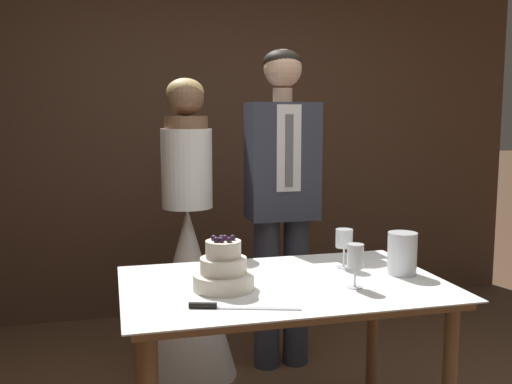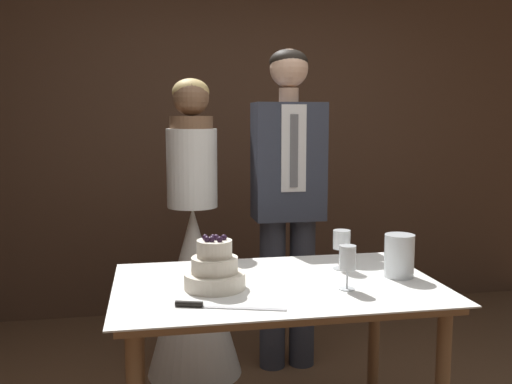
{
  "view_description": "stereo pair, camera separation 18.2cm",
  "coord_description": "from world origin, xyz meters",
  "px_view_note": "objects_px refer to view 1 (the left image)",
  "views": [
    {
      "loc": [
        -0.79,
        -2.01,
        1.46
      ],
      "look_at": [
        -0.11,
        0.64,
        1.11
      ],
      "focal_mm": 40.0,
      "sensor_mm": 36.0,
      "label": 1
    },
    {
      "loc": [
        -0.61,
        -2.05,
        1.46
      ],
      "look_at": [
        -0.11,
        0.64,
        1.11
      ],
      "focal_mm": 40.0,
      "sensor_mm": 36.0,
      "label": 2
    }
  ],
  "objects_px": {
    "wine_glass_near": "(344,240)",
    "cake_knife": "(223,306)",
    "wine_glass_middle": "(355,258)",
    "bride": "(188,270)",
    "cake_table": "(284,304)",
    "groom": "(282,192)",
    "tiered_cake": "(223,270)",
    "hurricane_candle": "(402,254)"
  },
  "relations": [
    {
      "from": "wine_glass_middle",
      "to": "groom",
      "type": "relative_size",
      "value": 0.1
    },
    {
      "from": "wine_glass_middle",
      "to": "cake_knife",
      "type": "bearing_deg",
      "value": -168.16
    },
    {
      "from": "wine_glass_near",
      "to": "bride",
      "type": "relative_size",
      "value": 0.11
    },
    {
      "from": "cake_table",
      "to": "groom",
      "type": "bearing_deg",
      "value": 73.55
    },
    {
      "from": "wine_glass_near",
      "to": "bride",
      "type": "distance_m",
      "value": 1.03
    },
    {
      "from": "wine_glass_near",
      "to": "wine_glass_middle",
      "type": "distance_m",
      "value": 0.31
    },
    {
      "from": "wine_glass_near",
      "to": "groom",
      "type": "xyz_separation_m",
      "value": [
        -0.06,
        0.77,
        0.12
      ]
    },
    {
      "from": "hurricane_candle",
      "to": "tiered_cake",
      "type": "bearing_deg",
      "value": -178.51
    },
    {
      "from": "tiered_cake",
      "to": "wine_glass_near",
      "type": "xyz_separation_m",
      "value": [
        0.59,
        0.19,
        0.05
      ]
    },
    {
      "from": "wine_glass_middle",
      "to": "hurricane_candle",
      "type": "relative_size",
      "value": 0.97
    },
    {
      "from": "wine_glass_middle",
      "to": "groom",
      "type": "height_order",
      "value": "groom"
    },
    {
      "from": "wine_glass_middle",
      "to": "bride",
      "type": "xyz_separation_m",
      "value": [
        -0.53,
        1.07,
        -0.29
      ]
    },
    {
      "from": "wine_glass_middle",
      "to": "bride",
      "type": "distance_m",
      "value": 1.23
    },
    {
      "from": "cake_table",
      "to": "cake_knife",
      "type": "relative_size",
      "value": 3.4
    },
    {
      "from": "wine_glass_middle",
      "to": "groom",
      "type": "bearing_deg",
      "value": 88.92
    },
    {
      "from": "hurricane_candle",
      "to": "bride",
      "type": "distance_m",
      "value": 1.26
    },
    {
      "from": "tiered_cake",
      "to": "wine_glass_middle",
      "type": "relative_size",
      "value": 1.38
    },
    {
      "from": "cake_table",
      "to": "wine_glass_middle",
      "type": "relative_size",
      "value": 7.47
    },
    {
      "from": "hurricane_candle",
      "to": "wine_glass_middle",
      "type": "bearing_deg",
      "value": -154.63
    },
    {
      "from": "wine_glass_middle",
      "to": "hurricane_candle",
      "type": "xyz_separation_m",
      "value": [
        0.28,
        0.13,
        -0.03
      ]
    },
    {
      "from": "cake_knife",
      "to": "hurricane_candle",
      "type": "distance_m",
      "value": 0.88
    },
    {
      "from": "cake_knife",
      "to": "wine_glass_middle",
      "type": "xyz_separation_m",
      "value": [
        0.56,
        0.12,
        0.11
      ]
    },
    {
      "from": "bride",
      "to": "wine_glass_near",
      "type": "bearing_deg",
      "value": -51.77
    },
    {
      "from": "cake_knife",
      "to": "bride",
      "type": "height_order",
      "value": "bride"
    },
    {
      "from": "hurricane_candle",
      "to": "cake_table",
      "type": "bearing_deg",
      "value": 179.2
    },
    {
      "from": "wine_glass_near",
      "to": "cake_knife",
      "type": "bearing_deg",
      "value": -147.04
    },
    {
      "from": "cake_table",
      "to": "cake_knife",
      "type": "height_order",
      "value": "cake_knife"
    },
    {
      "from": "cake_knife",
      "to": "wine_glass_middle",
      "type": "distance_m",
      "value": 0.58
    },
    {
      "from": "bride",
      "to": "groom",
      "type": "xyz_separation_m",
      "value": [
        0.55,
        -0.0,
        0.43
      ]
    },
    {
      "from": "cake_table",
      "to": "cake_knife",
      "type": "xyz_separation_m",
      "value": [
        -0.31,
        -0.26,
        0.1
      ]
    },
    {
      "from": "wine_glass_near",
      "to": "hurricane_candle",
      "type": "relative_size",
      "value": 0.96
    },
    {
      "from": "cake_knife",
      "to": "hurricane_candle",
      "type": "relative_size",
      "value": 2.12
    },
    {
      "from": "tiered_cake",
      "to": "hurricane_candle",
      "type": "bearing_deg",
      "value": 1.49
    },
    {
      "from": "tiered_cake",
      "to": "groom",
      "type": "distance_m",
      "value": 1.11
    },
    {
      "from": "tiered_cake",
      "to": "wine_glass_near",
      "type": "distance_m",
      "value": 0.62
    },
    {
      "from": "cake_knife",
      "to": "tiered_cake",
      "type": "bearing_deg",
      "value": 95.09
    },
    {
      "from": "tiered_cake",
      "to": "cake_knife",
      "type": "xyz_separation_m",
      "value": [
        -0.05,
        -0.23,
        -0.07
      ]
    },
    {
      "from": "cake_table",
      "to": "wine_glass_middle",
      "type": "height_order",
      "value": "wine_glass_middle"
    },
    {
      "from": "cake_knife",
      "to": "bride",
      "type": "xyz_separation_m",
      "value": [
        0.03,
        1.19,
        -0.18
      ]
    },
    {
      "from": "bride",
      "to": "groom",
      "type": "distance_m",
      "value": 0.69
    },
    {
      "from": "cake_table",
      "to": "wine_glass_near",
      "type": "height_order",
      "value": "wine_glass_near"
    },
    {
      "from": "hurricane_candle",
      "to": "groom",
      "type": "relative_size",
      "value": 0.1
    }
  ]
}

